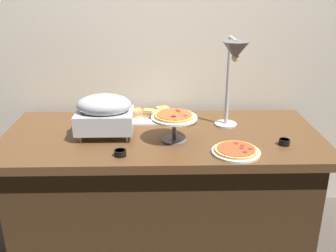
{
  "coord_description": "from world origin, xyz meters",
  "views": [
    {
      "loc": [
        -0.02,
        -2.13,
        1.64
      ],
      "look_at": [
        0.04,
        0.0,
        0.81
      ],
      "focal_mm": 41.09,
      "sensor_mm": 36.0,
      "label": 1
    }
  ],
  "objects": [
    {
      "name": "ground_plane",
      "position": [
        0.0,
        0.0,
        0.0
      ],
      "size": [
        8.0,
        8.0,
        0.0
      ],
      "primitive_type": "plane",
      "color": "#4C443D"
    },
    {
      "name": "back_wall",
      "position": [
        0.0,
        0.5,
        1.2
      ],
      "size": [
        4.4,
        0.04,
        2.4
      ],
      "primitive_type": "cube",
      "color": "beige",
      "rests_on": "ground_plane"
    },
    {
      "name": "buffet_table",
      "position": [
        0.0,
        0.0,
        0.39
      ],
      "size": [
        1.9,
        0.84,
        0.76
      ],
      "color": "brown",
      "rests_on": "ground_plane"
    },
    {
      "name": "chafing_dish",
      "position": [
        -0.33,
        -0.02,
        0.9
      ],
      "size": [
        0.33,
        0.24,
        0.26
      ],
      "color": "#B7BABF",
      "rests_on": "buffet_table"
    },
    {
      "name": "heat_lamp",
      "position": [
        0.41,
        0.01,
        1.2
      ],
      "size": [
        0.15,
        0.31,
        0.56
      ],
      "color": "#B7BABF",
      "rests_on": "buffet_table"
    },
    {
      "name": "pizza_plate_front",
      "position": [
        0.39,
        -0.28,
        0.77
      ],
      "size": [
        0.26,
        0.26,
        0.03
      ],
      "color": "white",
      "rests_on": "buffet_table"
    },
    {
      "name": "pizza_plate_center",
      "position": [
        0.07,
        -0.1,
        0.89
      ],
      "size": [
        0.26,
        0.26,
        0.16
      ],
      "color": "#595B60",
      "rests_on": "buffet_table"
    },
    {
      "name": "sandwich_platter",
      "position": [
        -0.05,
        0.28,
        0.78
      ],
      "size": [
        0.34,
        0.25,
        0.06
      ],
      "color": "white",
      "rests_on": "buffet_table"
    },
    {
      "name": "sauce_cup_near",
      "position": [
        -0.22,
        -0.3,
        0.78
      ],
      "size": [
        0.06,
        0.06,
        0.03
      ],
      "color": "black",
      "rests_on": "buffet_table"
    },
    {
      "name": "sauce_cup_far",
      "position": [
        0.68,
        -0.18,
        0.78
      ],
      "size": [
        0.06,
        0.06,
        0.03
      ],
      "color": "black",
      "rests_on": "buffet_table"
    }
  ]
}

